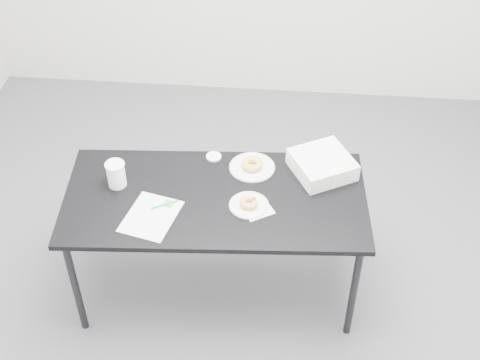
# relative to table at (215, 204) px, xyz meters

# --- Properties ---
(floor) EXTENTS (4.00, 4.00, 0.00)m
(floor) POSITION_rel_table_xyz_m (0.01, 0.04, -0.66)
(floor) COLOR #4C4C51
(floor) RESTS_ON ground
(table) EXTENTS (1.61, 0.83, 0.71)m
(table) POSITION_rel_table_xyz_m (0.00, 0.00, 0.00)
(table) COLOR black
(table) RESTS_ON floor
(scorecard) EXTENTS (0.30, 0.35, 0.00)m
(scorecard) POSITION_rel_table_xyz_m (-0.30, -0.17, 0.06)
(scorecard) COLOR white
(scorecard) RESTS_ON table
(logo_patch) EXTENTS (0.06, 0.06, 0.00)m
(logo_patch) POSITION_rel_table_xyz_m (-0.23, -0.08, 0.06)
(logo_patch) COLOR green
(logo_patch) RESTS_ON scorecard
(pen) EXTENTS (0.13, 0.08, 0.01)m
(pen) POSITION_rel_table_xyz_m (-0.25, -0.09, 0.06)
(pen) COLOR #0C8484
(pen) RESTS_ON scorecard
(napkin) EXTENTS (0.19, 0.19, 0.00)m
(napkin) POSITION_rel_table_xyz_m (0.22, -0.07, 0.06)
(napkin) COLOR white
(napkin) RESTS_ON table
(plate_near) EXTENTS (0.20, 0.20, 0.01)m
(plate_near) POSITION_rel_table_xyz_m (0.18, -0.05, 0.06)
(plate_near) COLOR white
(plate_near) RESTS_ON napkin
(donut_near) EXTENTS (0.12, 0.12, 0.03)m
(donut_near) POSITION_rel_table_xyz_m (0.18, -0.05, 0.08)
(donut_near) COLOR gold
(donut_near) RESTS_ON plate_near
(plate_far) EXTENTS (0.25, 0.25, 0.01)m
(plate_far) POSITION_rel_table_xyz_m (0.17, 0.24, 0.06)
(plate_far) COLOR white
(plate_far) RESTS_ON table
(donut_far) EXTENTS (0.16, 0.16, 0.04)m
(donut_far) POSITION_rel_table_xyz_m (0.17, 0.24, 0.08)
(donut_far) COLOR gold
(donut_far) RESTS_ON plate_far
(coffee_cup) EXTENTS (0.10, 0.10, 0.14)m
(coffee_cup) POSITION_rel_table_xyz_m (-0.52, 0.05, 0.13)
(coffee_cup) COLOR white
(coffee_cup) RESTS_ON table
(cup_lid) EXTENTS (0.08, 0.08, 0.01)m
(cup_lid) POSITION_rel_table_xyz_m (-0.04, 0.31, 0.06)
(cup_lid) COLOR white
(cup_lid) RESTS_ON table
(bakery_box) EXTENTS (0.39, 0.39, 0.10)m
(bakery_box) POSITION_rel_table_xyz_m (0.55, 0.25, 0.10)
(bakery_box) COLOR white
(bakery_box) RESTS_ON table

